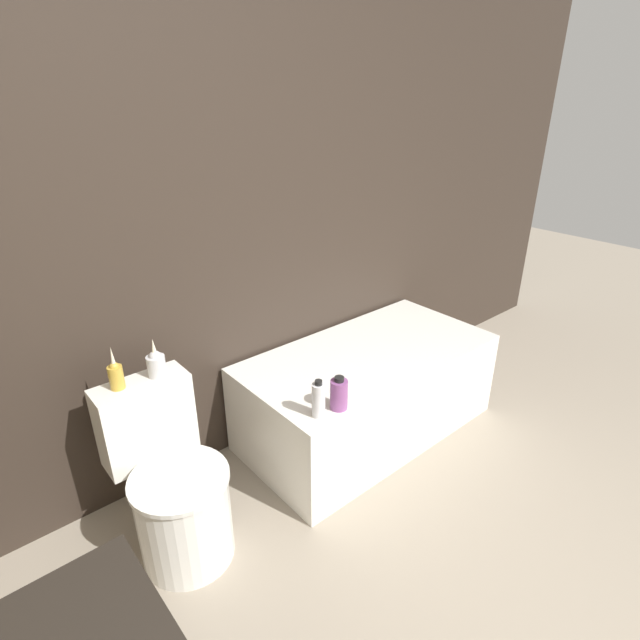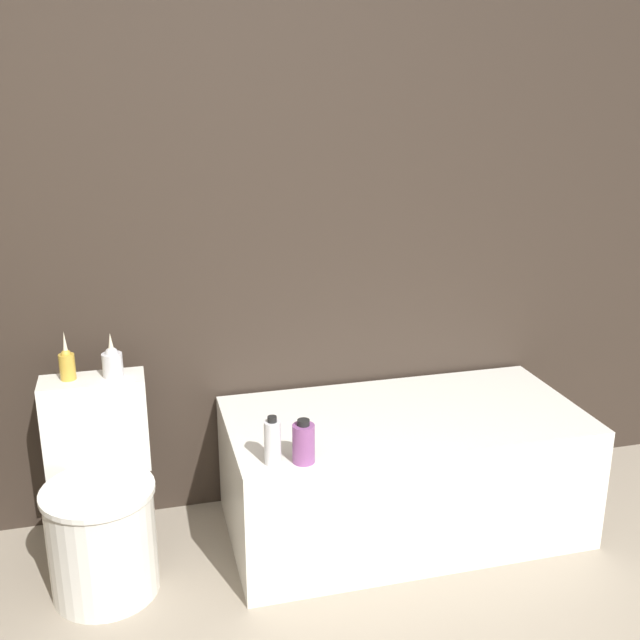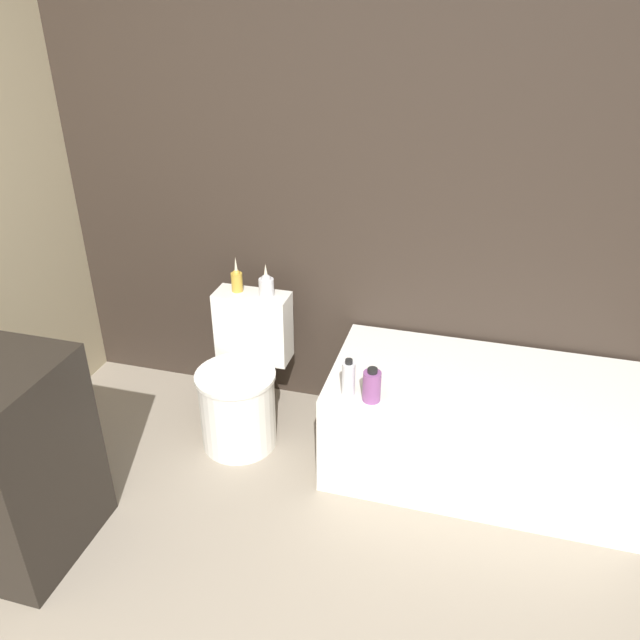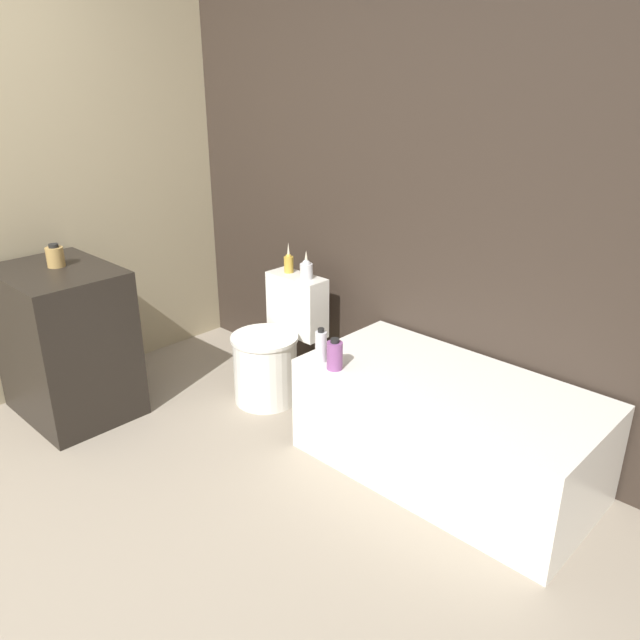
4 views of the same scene
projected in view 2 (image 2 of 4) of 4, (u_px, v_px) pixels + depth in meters
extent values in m
cube|color=#332821|center=(173.00, 211.00, 2.93)|extent=(6.40, 0.06, 2.60)
cube|color=white|center=(403.00, 471.00, 3.08)|extent=(1.43, 0.72, 0.51)
cube|color=#B7BCC6|center=(405.00, 415.00, 3.00)|extent=(1.23, 0.52, 0.01)
cylinder|color=white|center=(103.00, 542.00, 2.69)|extent=(0.38, 0.38, 0.40)
cylinder|color=white|center=(97.00, 491.00, 2.63)|extent=(0.40, 0.40, 0.02)
cube|color=white|center=(96.00, 424.00, 2.84)|extent=(0.38, 0.16, 0.37)
cylinder|color=gold|center=(67.00, 367.00, 2.76)|extent=(0.06, 0.06, 0.10)
sphere|color=gold|center=(66.00, 354.00, 2.75)|extent=(0.04, 0.04, 0.04)
cone|color=beige|center=(65.00, 343.00, 2.73)|extent=(0.02, 0.02, 0.09)
cylinder|color=silver|center=(113.00, 365.00, 2.79)|extent=(0.08, 0.08, 0.09)
sphere|color=silver|center=(112.00, 354.00, 2.78)|extent=(0.05, 0.05, 0.05)
cone|color=beige|center=(111.00, 343.00, 2.77)|extent=(0.03, 0.03, 0.08)
cylinder|color=silver|center=(273.00, 443.00, 2.58)|extent=(0.06, 0.06, 0.16)
cylinder|color=black|center=(272.00, 419.00, 2.56)|extent=(0.03, 0.03, 0.02)
cylinder|color=#8C4C8C|center=(304.00, 444.00, 2.60)|extent=(0.08, 0.08, 0.14)
cylinder|color=black|center=(303.00, 422.00, 2.57)|extent=(0.04, 0.04, 0.02)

